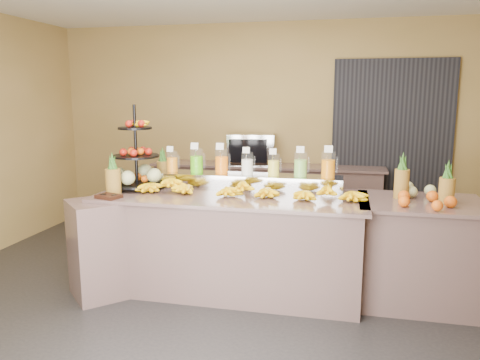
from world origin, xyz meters
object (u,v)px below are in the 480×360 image
(banana_heap, at_px, (245,188))
(condiment_caddy, at_px, (109,196))
(fruit_stand, at_px, (140,167))
(right_fruit_pile, at_px, (422,194))
(pitcher_tray, at_px, (247,182))
(oven_warmer, at_px, (251,149))

(banana_heap, bearing_deg, condiment_caddy, -162.38)
(banana_heap, height_order, fruit_stand, fruit_stand)
(condiment_caddy, distance_m, right_fruit_pile, 2.77)
(pitcher_tray, distance_m, condiment_caddy, 1.32)
(fruit_stand, distance_m, condiment_caddy, 0.54)
(fruit_stand, bearing_deg, right_fruit_pile, -2.15)
(banana_heap, relative_size, right_fruit_pile, 4.35)
(banana_heap, bearing_deg, pitcher_tray, 98.09)
(right_fruit_pile, bearing_deg, fruit_stand, 178.39)
(pitcher_tray, xyz_separation_m, oven_warmer, (-0.30, 1.67, 0.13))
(banana_heap, distance_m, right_fruit_pile, 1.55)
(pitcher_tray, distance_m, banana_heap, 0.30)
(fruit_stand, bearing_deg, pitcher_tray, 8.71)
(banana_heap, xyz_separation_m, right_fruit_pile, (1.55, 0.05, 0.01))
(condiment_caddy, xyz_separation_m, oven_warmer, (0.84, 2.34, 0.19))
(pitcher_tray, xyz_separation_m, condiment_caddy, (-1.14, -0.67, -0.06))
(right_fruit_pile, xyz_separation_m, oven_warmer, (-1.89, 1.92, 0.12))
(banana_heap, height_order, oven_warmer, oven_warmer)
(banana_heap, relative_size, condiment_caddy, 10.42)
(banana_heap, distance_m, oven_warmer, 2.00)
(fruit_stand, relative_size, condiment_caddy, 3.99)
(pitcher_tray, bearing_deg, condiment_caddy, -149.63)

